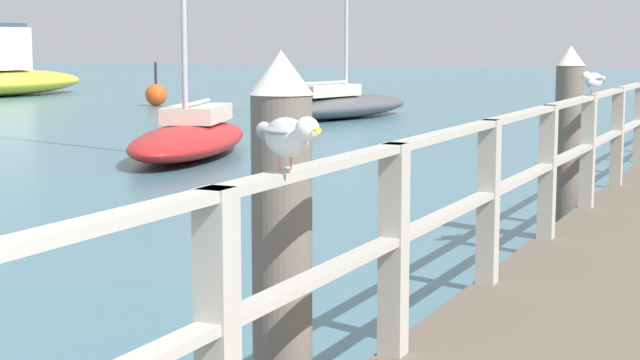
{
  "coord_description": "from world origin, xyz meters",
  "views": [
    {
      "loc": [
        0.65,
        -0.43,
        2.04
      ],
      "look_at": [
        -2.85,
        7.01,
        0.92
      ],
      "focal_mm": 57.3,
      "sensor_mm": 36.0,
      "label": 1
    }
  ],
  "objects_px": {
    "seagull_foreground": "(288,135)",
    "boat_5": "(190,136)",
    "dock_piling_far": "(568,143)",
    "channel_buoy": "(156,95)",
    "seagull_background": "(593,80)",
    "boat_2": "(338,104)",
    "dock_piling_near": "(282,266)"
  },
  "relations": [
    {
      "from": "dock_piling_far",
      "to": "boat_5",
      "type": "relative_size",
      "value": 0.31
    },
    {
      "from": "dock_piling_near",
      "to": "seagull_foreground",
      "type": "distance_m",
      "value": 1.05
    },
    {
      "from": "dock_piling_near",
      "to": "seagull_foreground",
      "type": "height_order",
      "value": "dock_piling_near"
    },
    {
      "from": "dock_piling_near",
      "to": "seagull_background",
      "type": "relative_size",
      "value": 4.22
    },
    {
      "from": "channel_buoy",
      "to": "boat_2",
      "type": "bearing_deg",
      "value": -18.63
    },
    {
      "from": "seagull_foreground",
      "to": "boat_5",
      "type": "height_order",
      "value": "boat_5"
    },
    {
      "from": "dock_piling_near",
      "to": "boat_5",
      "type": "distance_m",
      "value": 13.83
    },
    {
      "from": "seagull_foreground",
      "to": "seagull_background",
      "type": "xyz_separation_m",
      "value": [
        -0.01,
        6.26,
        0.0
      ]
    },
    {
      "from": "boat_5",
      "to": "channel_buoy",
      "type": "bearing_deg",
      "value": -71.95
    },
    {
      "from": "seagull_background",
      "to": "boat_2",
      "type": "xyz_separation_m",
      "value": [
        -9.45,
        15.29,
        -1.29
      ]
    },
    {
      "from": "dock_piling_far",
      "to": "seagull_background",
      "type": "distance_m",
      "value": 1.12
    },
    {
      "from": "dock_piling_near",
      "to": "dock_piling_far",
      "type": "distance_m",
      "value": 6.37
    },
    {
      "from": "dock_piling_near",
      "to": "channel_buoy",
      "type": "relative_size",
      "value": 1.43
    },
    {
      "from": "seagull_foreground",
      "to": "seagull_background",
      "type": "distance_m",
      "value": 6.26
    },
    {
      "from": "dock_piling_far",
      "to": "seagull_background",
      "type": "bearing_deg",
      "value": -64.79
    },
    {
      "from": "channel_buoy",
      "to": "boat_5",
      "type": "bearing_deg",
      "value": -53.43
    },
    {
      "from": "seagull_background",
      "to": "boat_2",
      "type": "height_order",
      "value": "boat_2"
    },
    {
      "from": "dock_piling_far",
      "to": "boat_5",
      "type": "distance_m",
      "value": 9.29
    },
    {
      "from": "boat_2",
      "to": "boat_5",
      "type": "relative_size",
      "value": 1.18
    },
    {
      "from": "seagull_foreground",
      "to": "channel_buoy",
      "type": "relative_size",
      "value": 0.29
    },
    {
      "from": "seagull_foreground",
      "to": "seagull_background",
      "type": "bearing_deg",
      "value": -142.16
    },
    {
      "from": "dock_piling_near",
      "to": "channel_buoy",
      "type": "distance_m",
      "value": 28.74
    },
    {
      "from": "boat_5",
      "to": "channel_buoy",
      "type": "distance_m",
      "value": 14.92
    },
    {
      "from": "dock_piling_far",
      "to": "seagull_background",
      "type": "relative_size",
      "value": 4.22
    },
    {
      "from": "seagull_foreground",
      "to": "seagull_background",
      "type": "height_order",
      "value": "same"
    },
    {
      "from": "seagull_background",
      "to": "dock_piling_near",
      "type": "bearing_deg",
      "value": 98.19
    },
    {
      "from": "seagull_foreground",
      "to": "boat_5",
      "type": "relative_size",
      "value": 0.06
    },
    {
      "from": "seagull_background",
      "to": "channel_buoy",
      "type": "xyz_separation_m",
      "value": [
        -17.03,
        17.85,
        -1.33
      ]
    },
    {
      "from": "dock_piling_far",
      "to": "seagull_foreground",
      "type": "distance_m",
      "value": 7.11
    },
    {
      "from": "seagull_background",
      "to": "boat_2",
      "type": "distance_m",
      "value": 18.02
    },
    {
      "from": "boat_2",
      "to": "seagull_background",
      "type": "bearing_deg",
      "value": -45.47
    },
    {
      "from": "dock_piling_far",
      "to": "boat_2",
      "type": "height_order",
      "value": "boat_2"
    }
  ]
}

